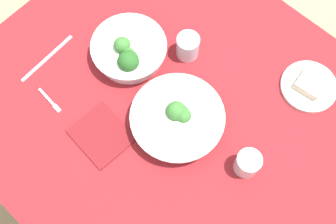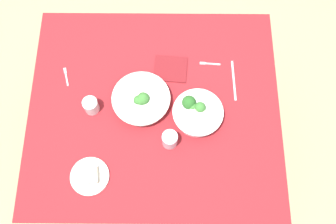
{
  "view_description": "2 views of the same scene",
  "coord_description": "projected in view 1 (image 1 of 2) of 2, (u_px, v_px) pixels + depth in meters",
  "views": [
    {
      "loc": [
        0.33,
        -0.36,
        1.91
      ],
      "look_at": [
        0.02,
        -0.02,
        0.74
      ],
      "focal_mm": 45.36,
      "sensor_mm": 36.0,
      "label": 1
    },
    {
      "loc": [
        -0.07,
        0.69,
        2.44
      ],
      "look_at": [
        -0.07,
        0.02,
        0.74
      ],
      "focal_mm": 41.92,
      "sensor_mm": 36.0,
      "label": 2
    }
  ],
  "objects": [
    {
      "name": "napkin_folded_upper",
      "position": [
        101.0,
        135.0,
        1.23
      ],
      "size": [
        0.17,
        0.15,
        0.01
      ],
      "primitive_type": "cube",
      "rotation": [
        0.0,
        0.0,
        -0.08
      ],
      "color": "maroon",
      "rests_on": "dining_table"
    },
    {
      "name": "fork_by_far_bowl",
      "position": [
        51.0,
        101.0,
        1.27
      ],
      "size": [
        0.1,
        0.02,
        0.0
      ],
      "rotation": [
        0.0,
        0.0,
        6.21
      ],
      "color": "#B7B7BC",
      "rests_on": "dining_table"
    },
    {
      "name": "water_glass_center",
      "position": [
        188.0,
        46.0,
        1.3
      ],
      "size": [
        0.07,
        0.07,
        0.08
      ],
      "primitive_type": "cylinder",
      "color": "silver",
      "rests_on": "dining_table"
    },
    {
      "name": "water_glass_side",
      "position": [
        248.0,
        163.0,
        1.17
      ],
      "size": [
        0.07,
        0.07,
        0.08
      ],
      "primitive_type": "cylinder",
      "color": "silver",
      "rests_on": "dining_table"
    },
    {
      "name": "broccoli_bowl_far",
      "position": [
        129.0,
        51.0,
        1.3
      ],
      "size": [
        0.23,
        0.23,
        0.1
      ],
      "color": "white",
      "rests_on": "dining_table"
    },
    {
      "name": "table_knife_left",
      "position": [
        47.0,
        58.0,
        1.33
      ],
      "size": [
        0.02,
        0.21,
        0.0
      ],
      "primitive_type": "cube",
      "rotation": [
        0.0,
        0.0,
        1.6
      ],
      "color": "#B7B7BC",
      "rests_on": "dining_table"
    },
    {
      "name": "bread_side_plate",
      "position": [
        309.0,
        86.0,
        1.28
      ],
      "size": [
        0.17,
        0.17,
        0.04
      ],
      "color": "silver",
      "rests_on": "dining_table"
    },
    {
      "name": "broccoli_bowl_near",
      "position": [
        177.0,
        119.0,
        1.22
      ],
      "size": [
        0.27,
        0.27,
        0.09
      ],
      "color": "silver",
      "rests_on": "dining_table"
    },
    {
      "name": "dining_table",
      "position": [
        168.0,
        117.0,
        1.38
      ],
      "size": [
        1.18,
        1.06,
        0.73
      ],
      "color": "maroon",
      "rests_on": "ground_plane"
    },
    {
      "name": "ground_plane",
      "position": [
        168.0,
        164.0,
        1.95
      ],
      "size": [
        6.0,
        6.0,
        0.0
      ],
      "primitive_type": "plane",
      "color": "tan"
    }
  ]
}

